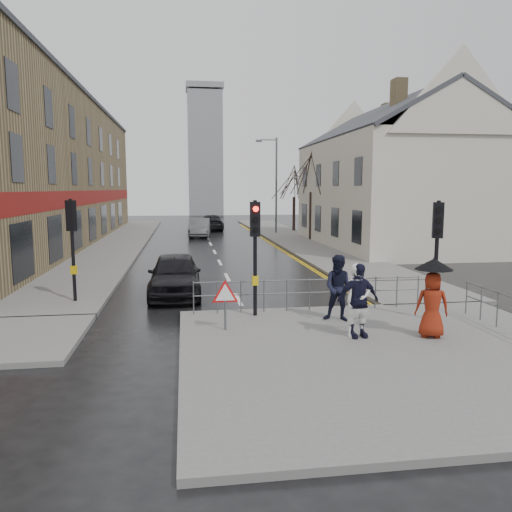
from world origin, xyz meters
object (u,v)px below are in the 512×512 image
object	(u,v)px
car_mid	(200,228)
pedestrian_with_umbrella	(433,294)
pedestrian_d	(358,300)
pedestrian_b	(340,288)
pedestrian_a	(358,301)
car_parked	(175,275)

from	to	relation	value
car_mid	pedestrian_with_umbrella	bearing A→B (deg)	-75.89
pedestrian_with_umbrella	pedestrian_d	xyz separation A→B (m)	(-1.85, 0.27, -0.17)
pedestrian_b	pedestrian_d	world-z (taller)	same
pedestrian_a	car_mid	xyz separation A→B (m)	(-3.05, 28.71, -0.33)
car_mid	car_parked	bearing A→B (deg)	-89.56
pedestrian_a	pedestrian_b	xyz separation A→B (m)	(0.02, 1.59, 0.01)
pedestrian_b	pedestrian_d	distance (m)	1.60
car_parked	car_mid	size ratio (longest dim) A/B	1.00
pedestrian_with_umbrella	car_parked	xyz separation A→B (m)	(-6.49, 6.59, -0.47)
car_mid	pedestrian_a	bearing A→B (deg)	-79.39
pedestrian_a	car_mid	bearing A→B (deg)	88.70
pedestrian_a	pedestrian_b	bearing A→B (deg)	81.83
pedestrian_a	car_parked	xyz separation A→B (m)	(-4.66, 6.31, -0.30)
pedestrian_b	pedestrian_d	xyz separation A→B (m)	(-0.04, -1.60, -0.00)
pedestrian_with_umbrella	car_mid	size ratio (longest dim) A/B	0.44
pedestrian_a	car_mid	world-z (taller)	pedestrian_a
pedestrian_a	pedestrian_b	world-z (taller)	pedestrian_b
pedestrian_b	pedestrian_a	bearing A→B (deg)	-67.69
pedestrian_d	car_parked	size ratio (longest dim) A/B	0.41
pedestrian_b	car_parked	world-z (taller)	pedestrian_b
pedestrian_a	pedestrian_d	distance (m)	0.02
pedestrian_a	pedestrian_b	distance (m)	1.59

